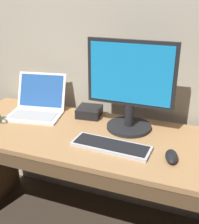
# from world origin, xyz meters

# --- Properties ---
(desk) EXTENTS (1.55, 0.62, 0.73)m
(desk) POSITION_xyz_m (0.00, -0.01, 0.51)
(desk) COLOR #A87A4C
(desk) RESTS_ON ground
(laptop_white) EXTENTS (0.37, 0.36, 0.23)m
(laptop_white) POSITION_xyz_m (-0.40, 0.14, 0.78)
(laptop_white) COLOR white
(laptop_white) RESTS_ON desk
(external_monitor) EXTENTS (0.48, 0.26, 0.51)m
(external_monitor) POSITION_xyz_m (0.21, 0.13, 0.97)
(external_monitor) COLOR black
(external_monitor) RESTS_ON desk
(wired_keyboard) EXTENTS (0.41, 0.16, 0.02)m
(wired_keyboard) POSITION_xyz_m (0.19, -0.10, 0.74)
(wired_keyboard) COLOR #BCBCC1
(wired_keyboard) RESTS_ON desk
(computer_mouse) EXTENTS (0.08, 0.13, 0.04)m
(computer_mouse) POSITION_xyz_m (0.49, -0.11, 0.75)
(computer_mouse) COLOR black
(computer_mouse) RESTS_ON desk
(external_drive_box) EXTENTS (0.16, 0.16, 0.06)m
(external_drive_box) POSITION_xyz_m (-0.07, 0.22, 0.76)
(external_drive_box) COLOR black
(external_drive_box) RESTS_ON desk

